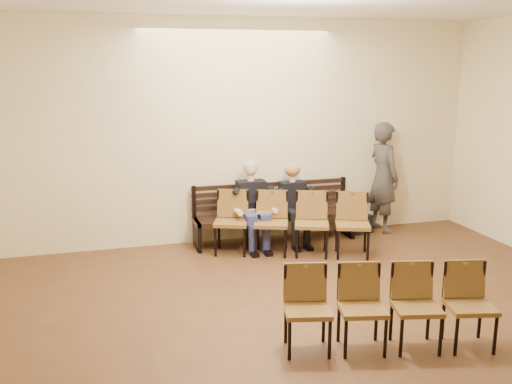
# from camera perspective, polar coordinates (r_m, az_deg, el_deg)

# --- Properties ---
(room_walls) EXTENTS (8.02, 10.01, 3.51)m
(room_walls) POSITION_cam_1_polar(r_m,az_deg,el_deg) (4.99, 10.19, 9.47)
(room_walls) COLOR #F5E7B0
(room_walls) RESTS_ON ground
(bench) EXTENTS (2.60, 0.90, 0.45)m
(bench) POSITION_cam_1_polar(r_m,az_deg,el_deg) (9.14, 1.90, -3.64)
(bench) COLOR black
(bench) RESTS_ON ground
(seated_man) EXTENTS (0.55, 0.76, 1.32)m
(seated_man) POSITION_cam_1_polar(r_m,az_deg,el_deg) (8.80, -0.34, -1.35)
(seated_man) COLOR black
(seated_man) RESTS_ON ground
(seated_woman) EXTENTS (0.50, 0.69, 1.15)m
(seated_woman) POSITION_cam_1_polar(r_m,az_deg,el_deg) (9.02, 3.84, -1.55)
(seated_woman) COLOR black
(seated_woman) RESTS_ON ground
(laptop) EXTENTS (0.37, 0.29, 0.26)m
(laptop) POSITION_cam_1_polar(r_m,az_deg,el_deg) (8.67, 0.22, -2.09)
(laptop) COLOR silver
(laptop) RESTS_ON bench
(water_bottle) EXTENTS (0.08, 0.08, 0.24)m
(water_bottle) POSITION_cam_1_polar(r_m,az_deg,el_deg) (8.81, 5.35, -1.98)
(water_bottle) COLOR silver
(water_bottle) RESTS_ON bench
(bag) EXTENTS (0.46, 0.35, 0.31)m
(bag) POSITION_cam_1_polar(r_m,az_deg,el_deg) (9.80, 10.16, -3.13)
(bag) COLOR black
(bag) RESTS_ON ground
(passerby) EXTENTS (0.63, 0.85, 2.14)m
(passerby) POSITION_cam_1_polar(r_m,az_deg,el_deg) (9.79, 12.64, 2.25)
(passerby) COLOR #3A352F
(passerby) RESTS_ON ground
(chair_row_front) EXTENTS (2.33, 1.29, 0.94)m
(chair_row_front) POSITION_cam_1_polar(r_m,az_deg,el_deg) (8.49, 3.56, -3.20)
(chair_row_front) COLOR brown
(chair_row_front) RESTS_ON ground
(chair_row_back) EXTENTS (2.14, 0.93, 0.86)m
(chair_row_back) POSITION_cam_1_polar(r_m,az_deg,el_deg) (5.91, 13.21, -11.30)
(chair_row_back) COLOR brown
(chair_row_back) RESTS_ON ground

